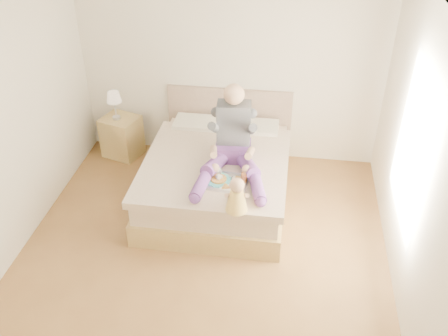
# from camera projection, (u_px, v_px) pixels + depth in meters

# --- Properties ---
(room) EXTENTS (4.02, 4.22, 2.71)m
(room) POSITION_uv_depth(u_px,v_px,m) (208.00, 133.00, 4.65)
(room) COLOR brown
(room) RESTS_ON ground
(bed) EXTENTS (1.70, 2.18, 1.00)m
(bed) POSITION_uv_depth(u_px,v_px,m) (218.00, 173.00, 6.21)
(bed) COLOR #A68A4D
(bed) RESTS_ON ground
(nightstand) EXTENTS (0.58, 0.54, 0.58)m
(nightstand) POSITION_uv_depth(u_px,v_px,m) (122.00, 136.00, 7.01)
(nightstand) COLOR #A68A4D
(nightstand) RESTS_ON ground
(lamp) EXTENTS (0.20, 0.20, 0.40)m
(lamp) POSITION_uv_depth(u_px,v_px,m) (114.00, 99.00, 6.66)
(lamp) COLOR silver
(lamp) RESTS_ON nightstand
(adult) EXTENTS (0.82, 1.18, 0.97)m
(adult) POSITION_uv_depth(u_px,v_px,m) (233.00, 144.00, 5.68)
(adult) COLOR #5D337F
(adult) RESTS_ON bed
(tray) EXTENTS (0.50, 0.41, 0.13)m
(tray) POSITION_uv_depth(u_px,v_px,m) (227.00, 181.00, 5.51)
(tray) COLOR silver
(tray) RESTS_ON bed
(baby) EXTENTS (0.25, 0.35, 0.38)m
(baby) POSITION_uv_depth(u_px,v_px,m) (237.00, 197.00, 5.06)
(baby) COLOR #FFCE50
(baby) RESTS_ON bed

